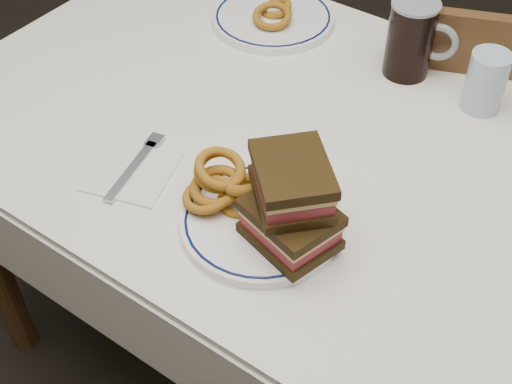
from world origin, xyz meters
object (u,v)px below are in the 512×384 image
Objects in this scene: far_plate at (273,18)px; reuben_sandwich at (291,203)px; chair_far at (473,144)px; main_plate at (261,221)px; beer_mug at (412,38)px.

reuben_sandwich is at bearing -53.23° from far_plate.
chair_far is 0.80m from reuben_sandwich.
main_plate is 0.51m from beer_mug.
reuben_sandwich is at bearing -94.63° from chair_far.
far_plate is (-0.32, -0.00, -0.07)m from beer_mug.
reuben_sandwich is 0.51m from beer_mug.
reuben_sandwich is (0.05, -0.00, 0.07)m from main_plate.
reuben_sandwich reaches higher than main_plate.
main_plate is at bearing -57.29° from far_plate.
beer_mug is at bearing 0.16° from far_plate.
beer_mug is at bearing 90.37° from main_plate.
main_plate is at bearing -89.63° from beer_mug.
chair_far is 0.77m from main_plate.
main_plate is 1.66× the size of beer_mug.
reuben_sandwich is 1.12× the size of beer_mug.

